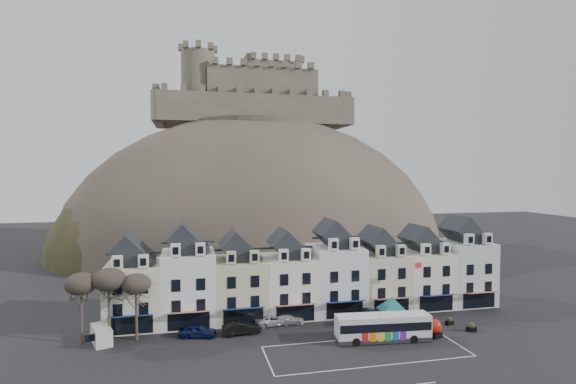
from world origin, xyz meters
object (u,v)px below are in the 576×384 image
(flagpole, at_px, (415,287))
(car_charcoal, at_px, (370,313))
(white_van, at_px, (101,335))
(bus, at_px, (383,326))
(bus_shelter, at_px, (392,304))
(car_maroon, at_px, (356,319))
(car_black, at_px, (241,328))
(car_white, at_px, (288,319))
(car_navy, at_px, (197,331))
(car_silver, at_px, (273,320))
(red_buoy, at_px, (434,328))

(flagpole, bearing_deg, car_charcoal, 156.57)
(white_van, bearing_deg, bus, -30.88)
(bus_shelter, relative_size, car_maroon, 1.47)
(white_van, height_order, car_black, white_van)
(white_van, xyz_separation_m, car_white, (22.47, 1.68, -0.34))
(car_navy, height_order, car_white, car_navy)
(car_white, xyz_separation_m, car_maroon, (8.51, -2.46, 0.13))
(bus, height_order, car_silver, bus)
(red_buoy, relative_size, car_white, 0.50)
(red_buoy, relative_size, car_silver, 0.44)
(car_maroon, xyz_separation_m, car_charcoal, (2.78, 2.25, -0.05))
(car_black, bearing_deg, bus_shelter, -101.08)
(car_silver, bearing_deg, bus, -136.37)
(car_navy, bearing_deg, bus, -92.82)
(car_charcoal, bearing_deg, car_silver, 68.61)
(car_black, bearing_deg, car_maroon, -94.30)
(red_buoy, height_order, car_white, red_buoy)
(flagpole, bearing_deg, car_maroon, 179.43)
(car_silver, relative_size, car_white, 1.14)
(flagpole, height_order, car_black, flagpole)
(car_navy, bearing_deg, car_black, -79.84)
(white_van, distance_m, car_black, 16.09)
(red_buoy, height_order, car_navy, red_buoy)
(car_white, distance_m, car_maroon, 8.86)
(white_van, height_order, car_charcoal, white_van)
(car_navy, relative_size, car_silver, 0.93)
(bus, bearing_deg, car_navy, 169.46)
(flagpole, distance_m, car_maroon, 9.00)
(bus, xyz_separation_m, car_charcoal, (1.78, 8.02, -1.03))
(car_navy, relative_size, car_black, 0.97)
(car_navy, distance_m, car_silver, 9.91)
(car_white, bearing_deg, car_silver, 101.51)
(bus_shelter, height_order, car_maroon, bus_shelter)
(car_black, bearing_deg, white_van, 82.66)
(red_buoy, bearing_deg, car_navy, 167.47)
(bus_shelter, bearing_deg, car_charcoal, 106.38)
(car_navy, bearing_deg, car_white, -66.04)
(flagpole, height_order, car_maroon, flagpole)
(white_van, relative_size, car_white, 1.07)
(car_silver, bearing_deg, car_charcoal, -101.61)
(flagpole, bearing_deg, car_navy, 179.38)
(bus_shelter, distance_m, car_black, 19.07)
(bus_shelter, bearing_deg, flagpole, 29.15)
(white_van, distance_m, car_navy, 10.89)
(red_buoy, distance_m, car_silver, 19.89)
(red_buoy, height_order, white_van, red_buoy)
(car_navy, distance_m, car_charcoal, 22.97)
(red_buoy, relative_size, flagpole, 0.27)
(bus_shelter, distance_m, red_buoy, 5.61)
(bus, bearing_deg, car_black, 165.49)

